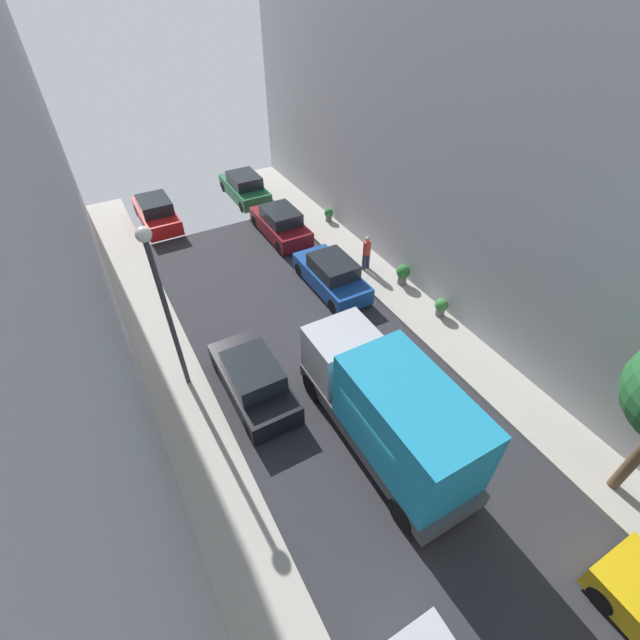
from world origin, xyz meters
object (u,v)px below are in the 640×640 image
object	(u,v)px
parked_car_left_2	(253,379)
pedestrian	(367,252)
parked_car_right_2	(281,224)
parked_car_left_3	(156,213)
delivery_truck	(389,409)
potted_plant_3	(403,273)
parked_car_right_1	(332,275)
lamp_post	(161,293)
potted_plant_2	(441,306)
parked_car_right_3	(245,188)
potted_plant_4	(329,214)

from	to	relation	value
parked_car_left_2	pedestrian	size ratio (longest dim) A/B	2.44
parked_car_left_2	pedestrian	bearing A→B (deg)	29.97
parked_car_right_2	parked_car_left_3	bearing A→B (deg)	140.83
delivery_truck	potted_plant_3	size ratio (longest dim) A/B	6.91
parked_car_right_1	potted_plant_3	size ratio (longest dim) A/B	4.39
lamp_post	parked_car_right_1	bearing A→B (deg)	18.38
parked_car_left_3	potted_plant_2	bearing A→B (deg)	-58.79
parked_car_left_3	parked_car_right_1	size ratio (longest dim) A/B	1.00
parked_car_right_2	parked_car_right_3	distance (m)	5.04
potted_plant_2	parked_car_right_3	bearing A→B (deg)	101.39
delivery_truck	pedestrian	xyz separation A→B (m)	(4.78, 8.18, -0.71)
parked_car_right_2	delivery_truck	world-z (taller)	delivery_truck
delivery_truck	parked_car_right_2	bearing A→B (deg)	78.36
parked_car_right_1	pedestrian	distance (m)	2.15
pedestrian	potted_plant_2	world-z (taller)	pedestrian
parked_car_right_1	lamp_post	size ratio (longest dim) A/B	0.69
parked_car_left_2	parked_car_right_3	world-z (taller)	same
parked_car_right_3	potted_plant_2	distance (m)	14.60
parked_car_left_2	pedestrian	distance (m)	8.65
potted_plant_3	lamp_post	xyz separation A→B (m)	(-10.16, -1.00, 3.42)
parked_car_left_2	potted_plant_2	bearing A→B (deg)	-0.20
parked_car_right_3	parked_car_left_3	bearing A→B (deg)	-173.25
parked_car_right_2	potted_plant_3	size ratio (longest dim) A/B	4.39
parked_car_right_2	parked_car_right_1	bearing A→B (deg)	-90.00
parked_car_left_2	lamp_post	bearing A→B (deg)	141.34
pedestrian	potted_plant_2	bearing A→B (deg)	-79.59
parked_car_right_2	delivery_truck	bearing A→B (deg)	-101.64
parked_car_left_2	delivery_truck	distance (m)	4.84
parked_car_left_3	pedestrian	bearing A→B (deg)	-51.24
parked_car_right_1	parked_car_left_2	bearing A→B (deg)	-143.85
parked_car_left_2	lamp_post	world-z (taller)	lamp_post
parked_car_left_2	parked_car_right_3	xyz separation A→B (m)	(5.40, 14.28, 0.00)
delivery_truck	parked_car_right_1	bearing A→B (deg)	70.93
potted_plant_4	parked_car_right_1	bearing A→B (deg)	-118.89
parked_car_right_3	pedestrian	xyz separation A→B (m)	(2.08, -9.96, 0.35)
lamp_post	potted_plant_2	bearing A→B (deg)	-8.65
parked_car_left_3	potted_plant_4	world-z (taller)	parked_car_left_3
parked_car_right_1	potted_plant_2	size ratio (longest dim) A/B	5.26
parked_car_right_3	potted_plant_4	xyz separation A→B (m)	(2.89, -5.09, -0.16)
parked_car_right_1	potted_plant_2	world-z (taller)	parked_car_right_1
parked_car_right_3	delivery_truck	world-z (taller)	delivery_truck
parked_car_right_1	delivery_truck	bearing A→B (deg)	-109.07
parked_car_right_3	potted_plant_2	bearing A→B (deg)	-78.61
parked_car_right_1	parked_car_right_2	xyz separation A→B (m)	(0.00, 5.29, 0.00)
delivery_truck	potted_plant_4	xyz separation A→B (m)	(5.59, 13.06, -1.23)
delivery_truck	lamp_post	xyz separation A→B (m)	(-4.60, 5.39, 2.34)
potted_plant_2	parked_car_right_1	bearing A→B (deg)	125.95
parked_car_left_3	pedestrian	xyz separation A→B (m)	(7.48, -9.32, 0.35)
parked_car_right_2	pedestrian	world-z (taller)	pedestrian
delivery_truck	pedestrian	distance (m)	9.51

